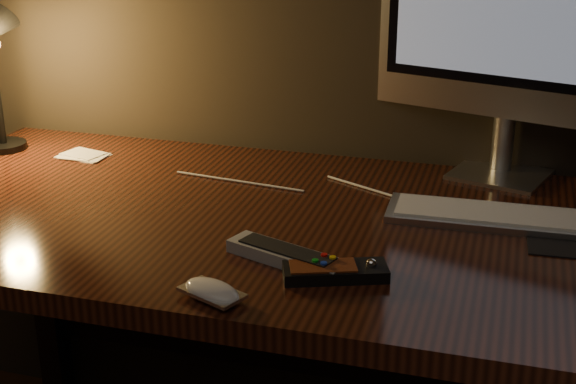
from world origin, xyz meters
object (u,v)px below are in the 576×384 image
(mouse, at_px, (212,293))
(media_remote, at_px, (335,271))
(keyboard, at_px, (516,218))
(tv_remote, at_px, (287,256))
(monitor, at_px, (516,7))
(desk, at_px, (302,266))

(mouse, height_order, media_remote, media_remote)
(keyboard, height_order, tv_remote, tv_remote)
(mouse, relative_size, media_remote, 0.57)
(keyboard, distance_m, tv_remote, 0.44)
(keyboard, height_order, mouse, mouse)
(monitor, height_order, tv_remote, monitor)
(monitor, relative_size, mouse, 6.03)
(desk, height_order, media_remote, media_remote)
(monitor, height_order, media_remote, monitor)
(monitor, relative_size, tv_remote, 2.73)
(mouse, xyz_separation_m, media_remote, (0.15, 0.12, 0.00))
(desk, relative_size, monitor, 2.77)
(desk, xyz_separation_m, monitor, (0.35, 0.26, 0.47))
(mouse, bearing_deg, monitor, 83.81)
(desk, bearing_deg, media_remote, -65.25)
(desk, xyz_separation_m, keyboard, (0.38, 0.02, 0.14))
(media_remote, xyz_separation_m, tv_remote, (-0.09, 0.03, 0.00))
(desk, height_order, tv_remote, tv_remote)
(desk, height_order, mouse, mouse)
(keyboard, bearing_deg, tv_remote, -143.51)
(desk, xyz_separation_m, tv_remote, (0.04, -0.25, 0.14))
(monitor, relative_size, keyboard, 1.28)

